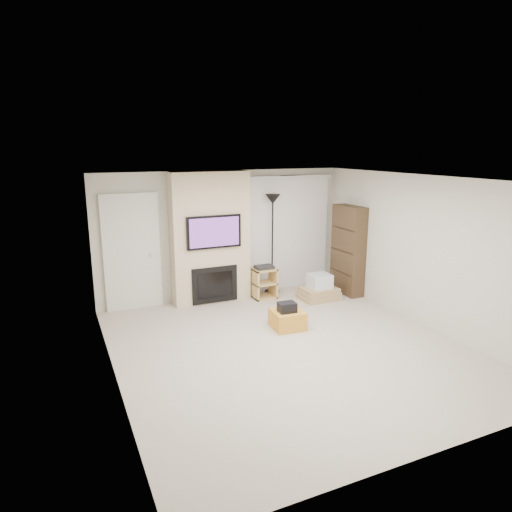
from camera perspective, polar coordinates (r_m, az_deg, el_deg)
name	(u,v)px	position (r m, az deg, el deg)	size (l,w,h in m)	color
floor	(289,347)	(7.02, 4.11, -11.29)	(5.00, 5.50, 0.00)	#BFB19E
ceiling	(292,179)	(6.39, 4.49, 9.53)	(5.00, 5.50, 0.00)	white
wall_back	(224,234)	(9.04, -4.05, 2.71)	(5.00, 2.50, 0.00)	beige
wall_front	(435,338)	(4.50, 21.46, -9.50)	(5.00, 2.50, 0.00)	beige
wall_left	(110,289)	(5.86, -17.77, -3.89)	(5.50, 2.50, 0.00)	beige
wall_right	(423,251)	(8.06, 20.11, 0.58)	(5.50, 2.50, 0.00)	beige
hvac_vent	(290,176)	(7.28, 4.23, 9.99)	(0.35, 0.18, 0.01)	silver
ottoman	(287,319)	(7.65, 3.96, -7.90)	(0.50, 0.50, 0.30)	gold
black_bag	(287,307)	(7.53, 3.90, -6.40)	(0.28, 0.22, 0.16)	black
fireplace_wall	(210,238)	(8.73, -5.72, 2.20)	(1.50, 0.47, 2.50)	beige
entry_door	(132,253)	(8.60, -15.25, 0.38)	(1.02, 0.11, 2.14)	silver
vertical_blinds	(288,229)	(9.56, 3.97, 3.44)	(1.98, 0.10, 2.37)	silver
floor_lamp	(273,216)	(9.13, 2.09, 5.04)	(0.30, 0.30, 2.03)	black
av_stand	(264,281)	(9.06, 1.01, -3.13)	(0.45, 0.38, 0.66)	tan
box_stack	(319,290)	(9.11, 7.91, -4.17)	(0.76, 0.57, 0.51)	tan
bookshelf	(348,250)	(9.41, 11.44, 0.73)	(0.30, 0.80, 1.80)	#352617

